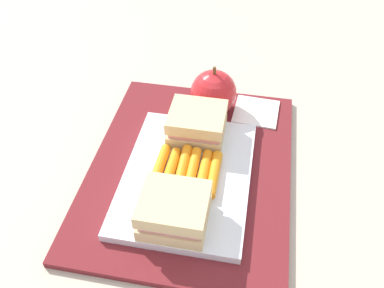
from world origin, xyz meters
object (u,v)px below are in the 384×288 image
at_px(sandwich_half_right, 197,124).
at_px(paper_napkin, 256,112).
at_px(sandwich_half_left, 174,210).
at_px(carrot_sticks_bundle, 187,170).
at_px(apple, 213,93).
at_px(food_tray, 187,177).

relative_size(sandwich_half_right, paper_napkin, 1.14).
bearing_deg(sandwich_half_left, carrot_sticks_bundle, -0.13).
bearing_deg(apple, carrot_sticks_bundle, 175.20).
xyz_separation_m(sandwich_half_left, apple, (0.23, -0.01, 0.00)).
bearing_deg(sandwich_half_left, apple, -3.21).
xyz_separation_m(carrot_sticks_bundle, paper_napkin, (0.16, -0.08, -0.02)).
xyz_separation_m(sandwich_half_left, paper_napkin, (0.24, -0.08, -0.03)).
bearing_deg(paper_napkin, carrot_sticks_bundle, 152.60).
distance_m(sandwich_half_right, carrot_sticks_bundle, 0.08).
relative_size(carrot_sticks_bundle, apple, 1.06).
height_order(sandwich_half_left, apple, apple).
bearing_deg(sandwich_half_right, sandwich_half_left, 180.00).
height_order(food_tray, sandwich_half_left, sandwich_half_left).
relative_size(sandwich_half_right, carrot_sticks_bundle, 0.90).
relative_size(carrot_sticks_bundle, paper_napkin, 1.26).
bearing_deg(sandwich_half_left, paper_napkin, -19.20).
distance_m(sandwich_half_left, paper_napkin, 0.25).
relative_size(sandwich_half_left, carrot_sticks_bundle, 0.90).
height_order(food_tray, apple, apple).
height_order(food_tray, sandwich_half_right, sandwich_half_right).
bearing_deg(sandwich_half_right, food_tray, 180.00).
relative_size(sandwich_half_left, sandwich_half_right, 1.00).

